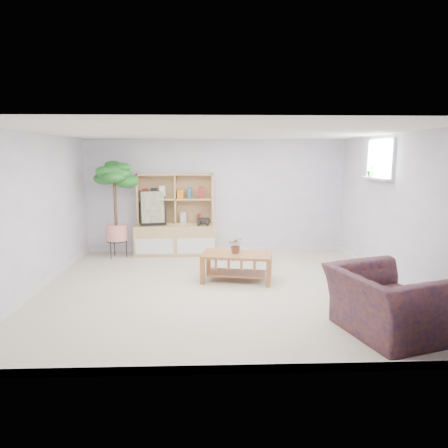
{
  "coord_description": "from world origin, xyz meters",
  "views": [
    {
      "loc": [
        -0.11,
        -6.0,
        2.06
      ],
      "look_at": [
        0.12,
        0.37,
        0.97
      ],
      "focal_mm": 32.0,
      "sensor_mm": 36.0,
      "label": 1
    }
  ],
  "objects_px": {
    "storage_unit": "(176,215)",
    "armchair": "(386,298)",
    "coffee_table": "(237,267)",
    "floor_tree": "(116,210)"
  },
  "relations": [
    {
      "from": "storage_unit",
      "to": "armchair",
      "type": "distance_m",
      "value": 4.8
    },
    {
      "from": "storage_unit",
      "to": "armchair",
      "type": "height_order",
      "value": "storage_unit"
    },
    {
      "from": "coffee_table",
      "to": "armchair",
      "type": "bearing_deg",
      "value": -42.65
    },
    {
      "from": "storage_unit",
      "to": "armchair",
      "type": "relative_size",
      "value": 1.43
    },
    {
      "from": "floor_tree",
      "to": "armchair",
      "type": "xyz_separation_m",
      "value": [
        3.93,
        -3.7,
        -0.55
      ]
    },
    {
      "from": "floor_tree",
      "to": "armchair",
      "type": "relative_size",
      "value": 1.66
    },
    {
      "from": "storage_unit",
      "to": "coffee_table",
      "type": "distance_m",
      "value": 2.26
    },
    {
      "from": "coffee_table",
      "to": "armchair",
      "type": "distance_m",
      "value": 2.63
    },
    {
      "from": "storage_unit",
      "to": "floor_tree",
      "type": "distance_m",
      "value": 1.21
    },
    {
      "from": "storage_unit",
      "to": "floor_tree",
      "type": "height_order",
      "value": "floor_tree"
    }
  ]
}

